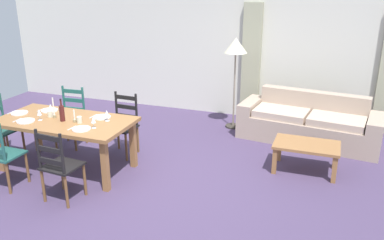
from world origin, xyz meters
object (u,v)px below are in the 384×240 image
at_px(dining_chair_near_right, 59,165).
at_px(couch, 309,124).
at_px(wine_bottle, 62,113).
at_px(coffee_cup_primary, 80,120).
at_px(dining_chair_head_west, 1,128).
at_px(wine_glass_far_right, 107,113).
at_px(wine_glass_far_left, 50,107).
at_px(wine_glass_near_left, 39,113).
at_px(coffee_table, 306,148).
at_px(dining_chair_far_right, 123,125).
at_px(coffee_cup_secondary, 50,114).
at_px(standing_lamp, 236,51).
at_px(dining_chair_near_left, 1,154).
at_px(dining_chair_far_left, 71,117).
at_px(dining_table, 65,125).
at_px(wine_glass_near_right, 93,120).

relative_size(dining_chair_near_right, couch, 0.41).
height_order(wine_bottle, coffee_cup_primary, wine_bottle).
relative_size(dining_chair_head_west, coffee_cup_primary, 10.67).
xyz_separation_m(wine_glass_far_right, coffee_cup_primary, (-0.31, -0.19, -0.07)).
distance_m(wine_glass_far_left, couch, 4.14).
relative_size(wine_glass_near_left, coffee_table, 0.18).
distance_m(dining_chair_far_right, coffee_cup_secondary, 1.09).
bearing_deg(dining_chair_near_right, wine_bottle, 121.82).
bearing_deg(standing_lamp, wine_glass_near_left, -128.83).
bearing_deg(wine_glass_near_left, dining_chair_near_left, -103.25).
distance_m(dining_chair_far_left, wine_glass_far_right, 1.29).
bearing_deg(coffee_cup_secondary, wine_bottle, -16.81).
xyz_separation_m(dining_chair_far_left, standing_lamp, (2.28, 1.71, 0.93)).
bearing_deg(dining_chair_far_right, dining_table, -123.11).
xyz_separation_m(dining_table, coffee_table, (3.22, 1.08, -0.31)).
bearing_deg(dining_table, wine_bottle, -77.39).
distance_m(dining_table, dining_chair_far_left, 0.93).
height_order(dining_chair_near_right, wine_glass_near_left, dining_chair_near_right).
bearing_deg(dining_table, wine_glass_near_left, -155.79).
distance_m(wine_bottle, standing_lamp, 3.15).
height_order(dining_table, dining_chair_far_right, dining_chair_far_right).
bearing_deg(coffee_table, wine_glass_near_right, -155.08).
relative_size(dining_chair_near_right, dining_chair_far_right, 1.00).
height_order(dining_chair_near_left, coffee_cup_primary, dining_chair_near_left).
height_order(coffee_cup_secondary, couch, coffee_cup_secondary).
bearing_deg(wine_glass_near_left, wine_bottle, 14.90).
distance_m(dining_table, wine_bottle, 0.21).
height_order(wine_glass_near_right, coffee_cup_secondary, wine_glass_near_right).
distance_m(wine_glass_near_right, coffee_cup_primary, 0.32).
bearing_deg(wine_bottle, wine_glass_near_left, -165.10).
height_order(coffee_cup_primary, couch, coffee_cup_primary).
distance_m(dining_table, dining_chair_head_west, 1.20).
bearing_deg(wine_glass_near_left, wine_glass_far_left, 93.73).
xyz_separation_m(wine_glass_near_right, coffee_cup_secondary, (-0.84, 0.18, -0.07)).
bearing_deg(wine_glass_far_left, dining_chair_far_left, 103.87).
bearing_deg(dining_chair_near_left, standing_lamp, 55.19).
bearing_deg(wine_bottle, dining_chair_far_left, 120.74).
distance_m(dining_table, dining_chair_far_right, 0.91).
xyz_separation_m(dining_chair_near_right, dining_chair_far_right, (0.03, 1.53, 0.00)).
relative_size(dining_chair_far_left, couch, 0.41).
bearing_deg(wine_glass_near_left, dining_chair_far_right, 48.21).
relative_size(dining_chair_head_west, wine_glass_near_right, 5.96).
bearing_deg(dining_chair_near_left, coffee_cup_primary, 44.84).
bearing_deg(couch, wine_bottle, -143.30).
height_order(dining_table, couch, couch).
height_order(coffee_cup_primary, coffee_cup_secondary, same).
distance_m(dining_chair_near_right, wine_glass_near_left, 1.07).
xyz_separation_m(coffee_cup_primary, coffee_table, (2.94, 1.12, -0.44)).
xyz_separation_m(dining_chair_head_west, wine_bottle, (1.19, -0.05, 0.39)).
bearing_deg(wine_glass_far_left, dining_chair_far_right, 37.74).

